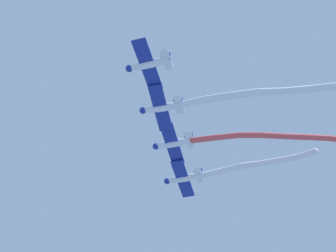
{
  "coord_description": "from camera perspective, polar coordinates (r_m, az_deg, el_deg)",
  "views": [
    {
      "loc": [
        -2.01,
        47.63,
        4.35
      ],
      "look_at": [
        0.78,
        -1.02,
        59.04
      ],
      "focal_mm": 60.97,
      "sensor_mm": 36.0,
      "label": 1
    }
  ],
  "objects": [
    {
      "name": "smoke_trail_left_wing",
      "position": [
        75.59,
        11.73,
        -1.21
      ],
      "size": [
        25.11,
        3.32,
        1.87
      ],
      "color": "#DB4C4C"
    },
    {
      "name": "airplane_left_wing",
      "position": [
        75.57,
        0.47,
        -1.75
      ],
      "size": [
        5.76,
        7.61,
        1.88
      ],
      "rotation": [
        0.0,
        0.0,
        6.11
      ],
      "color": "silver"
    },
    {
      "name": "airplane_slot",
      "position": [
        67.42,
        -2.02,
        6.2
      ],
      "size": [
        5.78,
        7.62,
        1.88
      ],
      "rotation": [
        0.0,
        0.0,
        6.07
      ],
      "color": "silver"
    },
    {
      "name": "smoke_trail_lead",
      "position": [
        78.93,
        8.98,
        -3.76
      ],
      "size": [
        16.12,
        4.28,
        1.18
      ],
      "color": "white"
    },
    {
      "name": "airplane_right_wing",
      "position": [
        71.07,
        -0.7,
        1.85
      ],
      "size": [
        5.72,
        7.59,
        1.88
      ],
      "rotation": [
        0.0,
        0.0,
        6.15
      ],
      "color": "silver"
    },
    {
      "name": "airplane_lead",
      "position": [
        79.94,
        1.53,
        -5.24
      ],
      "size": [
        5.77,
        7.62,
        1.88
      ],
      "rotation": [
        0.0,
        0.0,
        6.09
      ],
      "color": "silver"
    },
    {
      "name": "smoke_trail_right_wing",
      "position": [
        72.18,
        13.96,
        3.45
      ],
      "size": [
        32.31,
        2.25,
        2.25
      ],
      "color": "white"
    }
  ]
}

